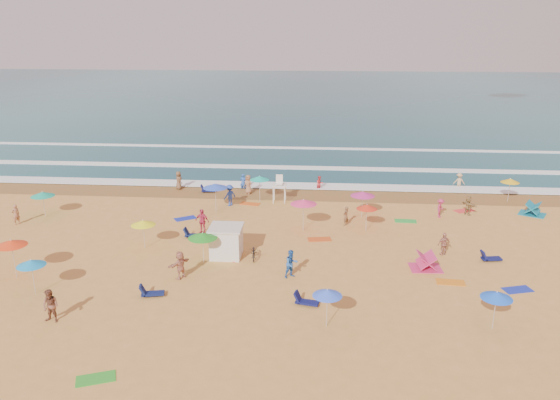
{
  "coord_description": "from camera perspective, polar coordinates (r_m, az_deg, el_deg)",
  "views": [
    {
      "loc": [
        4.75,
        -35.75,
        14.98
      ],
      "look_at": [
        1.47,
        6.0,
        1.5
      ],
      "focal_mm": 35.0,
      "sensor_mm": 36.0,
      "label": 1
    }
  ],
  "objects": [
    {
      "name": "bicycle",
      "position": [
        36.73,
        -2.75,
        -5.48
      ],
      "size": [
        0.77,
        1.76,
        0.9
      ],
      "primitive_type": "imported",
      "rotation": [
        0.0,
        0.0,
        0.1
      ],
      "color": "black",
      "rests_on": "ground"
    },
    {
      "name": "ocean",
      "position": [
        120.78,
        2.23,
        10.7
      ],
      "size": [
        220.0,
        140.0,
        0.18
      ],
      "primitive_type": "cube",
      "color": "#0C4756",
      "rests_on": "ground"
    },
    {
      "name": "loungers",
      "position": [
        37.61,
        6.25,
        -5.46
      ],
      "size": [
        54.65,
        21.7,
        0.34
      ],
      "color": "#0E114A",
      "rests_on": "ground"
    },
    {
      "name": "ground",
      "position": [
        39.05,
        -2.86,
        -4.74
      ],
      "size": [
        220.0,
        220.0,
        0.0
      ],
      "primitive_type": "plane",
      "color": "gold",
      "rests_on": "ground"
    },
    {
      "name": "popup_tents",
      "position": [
        42.85,
        20.75,
        -2.98
      ],
      "size": [
        12.97,
        13.43,
        1.2
      ],
      "color": "#D42F6B",
      "rests_on": "ground"
    },
    {
      "name": "surf_foam",
      "position": [
        59.17,
        -0.26,
        3.28
      ],
      "size": [
        200.0,
        18.7,
        0.05
      ],
      "color": "white",
      "rests_on": "ground"
    },
    {
      "name": "beachgoers",
      "position": [
        42.86,
        0.4,
        -1.44
      ],
      "size": [
        37.98,
        28.0,
        2.14
      ],
      "color": "#E4393F",
      "rests_on": "ground"
    },
    {
      "name": "lifeguard_stand",
      "position": [
        48.11,
        -0.06,
        1.01
      ],
      "size": [
        1.2,
        1.2,
        2.1
      ],
      "primitive_type": null,
      "color": "white",
      "rests_on": "ground"
    },
    {
      "name": "wet_sand",
      "position": [
        50.75,
        -1.09,
        0.68
      ],
      "size": [
        220.0,
        220.0,
        0.0
      ],
      "primitive_type": "plane",
      "color": "olive",
      "rests_on": "ground"
    },
    {
      "name": "cabana_roof",
      "position": [
        36.68,
        -5.68,
        -2.87
      ],
      "size": [
        2.2,
        2.2,
        0.12
      ],
      "primitive_type": "cube",
      "color": "silver",
      "rests_on": "cabana"
    },
    {
      "name": "cabana",
      "position": [
        37.07,
        -5.63,
        -4.41
      ],
      "size": [
        2.0,
        2.0,
        2.0
      ],
      "primitive_type": "cube",
      "color": "silver",
      "rests_on": "ground"
    },
    {
      "name": "beach_umbrellas",
      "position": [
        38.61,
        -2.84,
        -1.69
      ],
      "size": [
        47.58,
        23.98,
        0.77
      ],
      "color": "#C92C83",
      "rests_on": "ground"
    },
    {
      "name": "towels",
      "position": [
        38.36,
        0.25,
        -5.12
      ],
      "size": [
        45.52,
        26.5,
        0.03
      ],
      "color": "red",
      "rests_on": "ground"
    }
  ]
}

